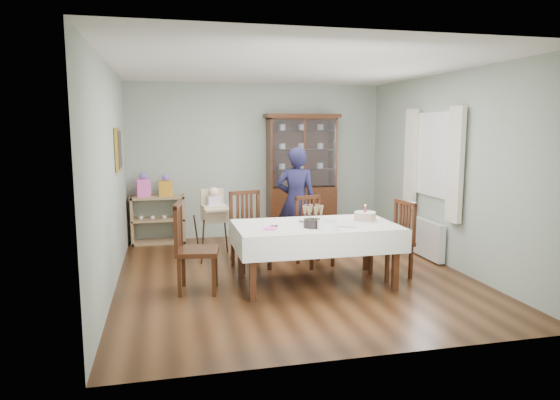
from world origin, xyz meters
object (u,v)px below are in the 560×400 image
object	(u,v)px
sideboard	(158,220)
woman	(296,201)
china_cabinet	(301,174)
high_chair	(215,231)
chair_far_right	(314,245)
gift_bag_pink	(143,186)
dining_table	(315,254)
chair_end_right	(392,255)
champagne_tray	(313,217)
birthday_cake	(365,217)
chair_far_left	(250,246)
chair_end_left	(196,265)
gift_bag_orange	(166,186)

from	to	relation	value
sideboard	woman	world-z (taller)	woman
china_cabinet	sideboard	world-z (taller)	china_cabinet
china_cabinet	high_chair	distance (m)	2.16
chair_far_right	woman	distance (m)	0.84
gift_bag_pink	dining_table	bearing A→B (deg)	-51.81
china_cabinet	chair_end_right	size ratio (longest dim) A/B	2.19
champagne_tray	birthday_cake	bearing A→B (deg)	-6.42
dining_table	woman	world-z (taller)	woman
dining_table	chair_far_left	distance (m)	1.12
chair_far_right	woman	size ratio (longest dim) A/B	0.59
chair_end_left	high_chair	xyz separation A→B (m)	(0.37, 1.50, 0.10)
chair_far_left	high_chair	distance (m)	0.78
chair_end_right	gift_bag_orange	world-z (taller)	gift_bag_orange
dining_table	champagne_tray	size ratio (longest dim) A/B	5.57
birthday_cake	chair_end_left	bearing A→B (deg)	-179.84
birthday_cake	high_chair	bearing A→B (deg)	139.83
dining_table	chair_far_right	size ratio (longest dim) A/B	2.06
chair_far_left	chair_far_right	world-z (taller)	chair_far_left
sideboard	gift_bag_orange	size ratio (longest dim) A/B	2.45
china_cabinet	woman	world-z (taller)	china_cabinet
chair_end_right	gift_bag_orange	xyz separation A→B (m)	(-2.85, 2.66, 0.67)
sideboard	birthday_cake	distance (m)	3.77
dining_table	high_chair	size ratio (longest dim) A/B	1.88
champagne_tray	birthday_cake	distance (m)	0.67
high_chair	gift_bag_pink	distance (m)	1.68
chair_end_left	chair_far_right	bearing A→B (deg)	-55.98
birthday_cake	gift_bag_orange	world-z (taller)	gift_bag_orange
china_cabinet	chair_end_right	distance (m)	2.83
chair_far_right	chair_end_left	bearing A→B (deg)	-171.95
chair_far_left	chair_end_left	distance (m)	1.17
gift_bag_orange	chair_far_right	bearing A→B (deg)	-42.98
gift_bag_orange	woman	bearing A→B (deg)	-33.01
chair_far_right	champagne_tray	world-z (taller)	champagne_tray
gift_bag_pink	chair_far_left	bearing A→B (deg)	-51.09
china_cabinet	birthday_cake	xyz separation A→B (m)	(0.10, -2.68, -0.31)
gift_bag_pink	birthday_cake	bearing A→B (deg)	-43.52
chair_end_right	gift_bag_orange	distance (m)	3.96
china_cabinet	woman	distance (m)	1.36
champagne_tray	gift_bag_pink	xyz separation A→B (m)	(-2.15, 2.60, 0.15)
china_cabinet	high_chair	bearing A→B (deg)	-144.72
champagne_tray	birthday_cake	xyz separation A→B (m)	(0.67, -0.08, -0.01)
china_cabinet	gift_bag_orange	xyz separation A→B (m)	(-2.36, 0.00, -0.16)
chair_far_right	chair_end_left	size ratio (longest dim) A/B	0.91
chair_end_right	chair_far_right	bearing A→B (deg)	-143.24
sideboard	champagne_tray	size ratio (longest dim) A/B	2.50
chair_far_left	chair_end_left	size ratio (longest dim) A/B	0.99
chair_end_left	gift_bag_pink	world-z (taller)	gift_bag_pink
chair_far_left	high_chair	world-z (taller)	high_chair
dining_table	birthday_cake	distance (m)	0.80
woman	gift_bag_pink	xyz separation A→B (m)	(-2.29, 1.25, 0.15)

